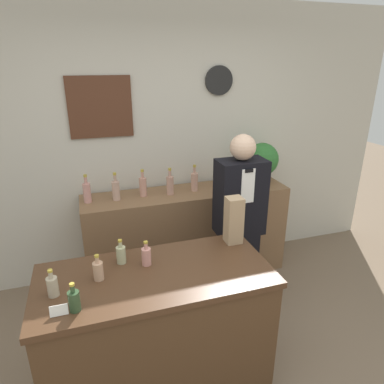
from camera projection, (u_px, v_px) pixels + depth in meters
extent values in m
cube|color=beige|center=(159.00, 146.00, 3.44)|extent=(5.20, 0.06, 2.70)
cube|color=#4F2C1B|center=(100.00, 107.00, 3.10)|extent=(0.57, 0.02, 0.55)
cylinder|color=black|center=(219.00, 80.00, 3.35)|extent=(0.28, 0.03, 0.28)
cube|color=brown|center=(187.00, 234.00, 3.55)|extent=(2.04, 0.48, 0.94)
cube|color=#4C331E|center=(158.00, 335.00, 2.26)|extent=(1.40, 0.63, 0.89)
cube|color=#492E1C|center=(156.00, 276.00, 2.10)|extent=(1.43, 0.66, 0.04)
cylinder|color=#2D5123|center=(168.00, 381.00, 2.08)|extent=(0.07, 0.07, 0.26)
cylinder|color=#2D5123|center=(260.00, 356.00, 2.26)|extent=(0.07, 0.07, 0.26)
cube|color=black|center=(236.00, 268.00, 3.13)|extent=(0.31, 0.24, 0.75)
cube|color=black|center=(240.00, 197.00, 2.88)|extent=(0.41, 0.24, 0.65)
cube|color=white|center=(248.00, 186.00, 2.72)|extent=(0.11, 0.01, 0.29)
cube|color=black|center=(249.00, 171.00, 2.67)|extent=(0.07, 0.01, 0.03)
sphere|color=#DBB293|center=(243.00, 147.00, 2.73)|extent=(0.21, 0.21, 0.21)
cylinder|color=#B27047|center=(261.00, 178.00, 3.59)|extent=(0.19, 0.19, 0.12)
sphere|color=#2D6B2D|center=(262.00, 159.00, 3.52)|extent=(0.34, 0.34, 0.34)
cube|color=tan|center=(234.00, 220.00, 2.40)|extent=(0.11, 0.11, 0.34)
cube|color=white|center=(59.00, 310.00, 1.74)|extent=(0.09, 0.02, 0.06)
cylinder|color=tan|center=(53.00, 287.00, 1.87)|extent=(0.06, 0.06, 0.11)
cylinder|color=tan|center=(51.00, 275.00, 1.85)|extent=(0.02, 0.02, 0.04)
cylinder|color=#B29933|center=(50.00, 271.00, 1.84)|extent=(0.03, 0.03, 0.01)
cylinder|color=#30492C|center=(74.00, 301.00, 1.76)|extent=(0.06, 0.06, 0.11)
cylinder|color=#30492C|center=(72.00, 289.00, 1.73)|extent=(0.02, 0.02, 0.04)
cylinder|color=#B29933|center=(72.00, 285.00, 1.72)|extent=(0.03, 0.03, 0.01)
cylinder|color=tan|center=(98.00, 271.00, 2.01)|extent=(0.06, 0.06, 0.11)
cylinder|color=tan|center=(97.00, 260.00, 1.99)|extent=(0.02, 0.02, 0.04)
cylinder|color=#B29933|center=(97.00, 256.00, 1.98)|extent=(0.03, 0.03, 0.01)
cylinder|color=#B0B187|center=(121.00, 255.00, 2.18)|extent=(0.06, 0.06, 0.11)
cylinder|color=#B0B187|center=(120.00, 244.00, 2.15)|extent=(0.02, 0.02, 0.04)
cylinder|color=#B29933|center=(120.00, 241.00, 2.14)|extent=(0.03, 0.03, 0.01)
cylinder|color=tan|center=(146.00, 257.00, 2.16)|extent=(0.06, 0.06, 0.11)
cylinder|color=tan|center=(146.00, 246.00, 2.13)|extent=(0.02, 0.02, 0.04)
cylinder|color=#B29933|center=(146.00, 242.00, 2.12)|extent=(0.03, 0.03, 0.01)
cylinder|color=tan|center=(87.00, 193.00, 3.09)|extent=(0.07, 0.07, 0.18)
cylinder|color=tan|center=(86.00, 180.00, 3.05)|extent=(0.03, 0.03, 0.06)
cylinder|color=#B29933|center=(85.00, 176.00, 3.04)|extent=(0.03, 0.03, 0.02)
cylinder|color=tan|center=(116.00, 191.00, 3.15)|extent=(0.07, 0.07, 0.18)
cylinder|color=tan|center=(115.00, 178.00, 3.10)|extent=(0.03, 0.03, 0.06)
cylinder|color=#B29933|center=(115.00, 174.00, 3.09)|extent=(0.03, 0.03, 0.02)
cylinder|color=tan|center=(143.00, 187.00, 3.24)|extent=(0.07, 0.07, 0.18)
cylinder|color=tan|center=(142.00, 175.00, 3.20)|extent=(0.03, 0.03, 0.06)
cylinder|color=#B29933|center=(142.00, 171.00, 3.18)|extent=(0.03, 0.03, 0.02)
cylinder|color=tan|center=(170.00, 185.00, 3.28)|extent=(0.07, 0.07, 0.18)
cylinder|color=tan|center=(170.00, 173.00, 3.24)|extent=(0.03, 0.03, 0.06)
cylinder|color=#B29933|center=(170.00, 169.00, 3.22)|extent=(0.03, 0.03, 0.02)
cylinder|color=tan|center=(194.00, 182.00, 3.38)|extent=(0.07, 0.07, 0.18)
cylinder|color=tan|center=(195.00, 170.00, 3.33)|extent=(0.03, 0.03, 0.06)
cylinder|color=#B29933|center=(195.00, 166.00, 3.32)|extent=(0.03, 0.03, 0.02)
cylinder|color=tan|center=(218.00, 179.00, 3.46)|extent=(0.07, 0.07, 0.18)
cylinder|color=tan|center=(219.00, 168.00, 3.41)|extent=(0.03, 0.03, 0.06)
cylinder|color=#B29933|center=(219.00, 164.00, 3.40)|extent=(0.03, 0.03, 0.02)
cylinder|color=tan|center=(242.00, 177.00, 3.51)|extent=(0.07, 0.07, 0.18)
cylinder|color=tan|center=(243.00, 166.00, 3.46)|extent=(0.03, 0.03, 0.06)
cylinder|color=#B29933|center=(243.00, 162.00, 3.45)|extent=(0.03, 0.03, 0.02)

